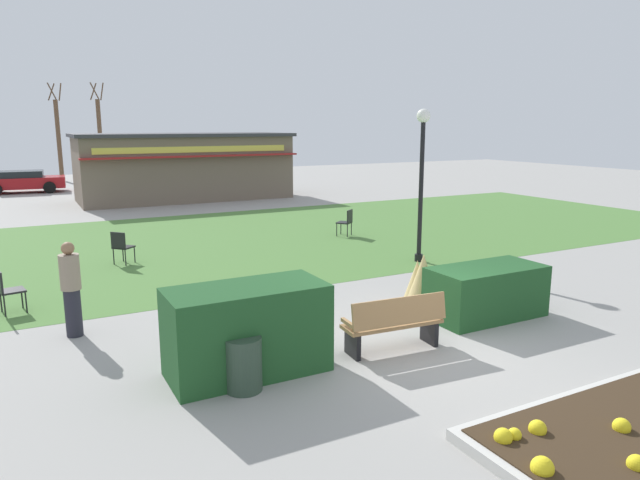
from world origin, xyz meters
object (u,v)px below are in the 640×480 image
Objects in this scene: tree_left_bg at (59,138)px; trash_bin at (243,364)px; cafe_chair_east at (121,245)px; parked_car_west_slot at (23,181)px; park_bench at (395,323)px; tree_right_bg at (100,138)px; cafe_chair_center at (7,288)px; food_kiosk at (185,166)px; person_strolling at (71,289)px; cafe_chair_west at (347,220)px; lamppost_mid at (422,167)px.

trash_bin is at bearing -90.22° from tree_left_bg.
cafe_chair_east is 0.14× the size of tree_left_bg.
park_bench is at bearing -80.04° from parked_car_west_slot.
cafe_chair_east is at bearing 109.47° from park_bench.
parked_car_west_slot is at bearing -130.99° from tree_right_bg.
cafe_chair_center is (-5.61, 5.13, 0.05)m from park_bench.
trash_bin is 22.04m from food_kiosk.
cafe_chair_east and cafe_chair_center have the same top height.
person_strolling reaches higher than parked_car_west_slot.
parked_car_west_slot is 7.77m from tree_right_bg.
parked_car_west_slot is at bearing 115.88° from cafe_chair_west.
cafe_chair_center is 2.21m from person_strolling.
parked_car_west_slot is (-7.20, 6.93, -1.00)m from food_kiosk.
person_strolling is at bearing -61.77° from cafe_chair_center.
lamppost_mid is 25.14m from parked_car_west_slot.
cafe_chair_east is (-7.33, -0.63, 0.00)m from cafe_chair_west.
person_strolling is 0.39× the size of parked_car_west_slot.
cafe_chair_west is 25.37m from tree_right_bg.
cafe_chair_west is (4.38, 8.96, 0.05)m from park_bench.
lamppost_mid is at bearing -103.00° from person_strolling.
cafe_chair_west is 1.00× the size of cafe_chair_center.
cafe_chair_center is 23.08m from parked_car_west_slot.
tree_left_bg is (0.40, 26.33, 2.28)m from cafe_chair_east.
trash_bin is 0.12× the size of tree_right_bg.
cafe_chair_center is at bearing -115.94° from food_kiosk.
tree_right_bg reaches higher than cafe_chair_west.
cafe_chair_east is at bearing -96.45° from tree_right_bg.
tree_right_bg is (2.62, 34.01, 2.45)m from trash_bin.
parked_car_west_slot is at bearing 136.07° from food_kiosk.
food_kiosk is 1.63× the size of tree_left_bg.
cafe_chair_center is 0.14× the size of tree_left_bg.
person_strolling is (-1.63, -5.12, 0.33)m from cafe_chair_east.
person_strolling reaches higher than cafe_chair_east.
food_kiosk is 1.62× the size of tree_right_bg.
cafe_chair_center is (-9.99, -3.83, 0.00)m from cafe_chair_west.
person_strolling is at bearing 144.92° from park_bench.
tree_left_bg is at bearing 105.10° from cafe_chair_west.
person_strolling is at bearing -107.67° from cafe_chair_east.
trash_bin is (-2.68, -0.18, -0.09)m from park_bench.
lamppost_mid is 5.26× the size of trash_bin.
cafe_chair_west is 10.70m from cafe_chair_center.
person_strolling reaches higher than park_bench.
person_strolling is (-1.89, 3.39, 0.47)m from trash_bin.
cafe_chair_center is at bearing 118.82° from trash_bin.
tree_right_bg reaches higher than parked_car_west_slot.
food_kiosk is at bearing 97.06° from lamppost_mid.
parked_car_west_slot is 0.68× the size of tree_left_bg.
park_bench reaches higher than cafe_chair_center.
tree_left_bg is at bearing 161.74° from tree_right_bg.
food_kiosk is 17.98m from cafe_chair_center.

